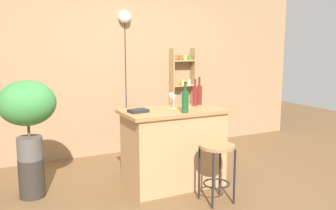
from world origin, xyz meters
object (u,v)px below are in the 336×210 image
Objects in this scene: bottle_soda_blue at (185,101)px; wine_glass_right at (174,99)px; spice_shelf at (183,96)px; wine_glass_center at (183,97)px; cookbook at (138,111)px; plant_stool at (32,178)px; wine_glass_left at (171,97)px; bar_stool at (217,159)px; potted_plant at (27,108)px; bottle_wine_red at (195,96)px; bottle_sauce_amber at (199,94)px; pendant_globe_light at (125,20)px.

bottle_soda_blue reaches higher than wine_glass_right.
spice_shelf is 9.92× the size of wine_glass_center.
cookbook is (-0.48, -0.05, -0.10)m from wine_glass_right.
wine_glass_left is (1.67, -0.15, 0.83)m from plant_stool.
wine_glass_left is 0.78× the size of cookbook.
wine_glass_right is at bearing 102.73° from bar_stool.
bar_stool is 3.87× the size of wine_glass_center.
potted_plant reaches higher than cookbook.
plant_stool is 1.87m from wine_glass_left.
bottle_wine_red is (1.94, -0.27, 0.04)m from potted_plant.
potted_plant is at bearing 150.03° from bar_stool.
potted_plant reaches higher than wine_glass_right.
bottle_wine_red is 0.15m from wine_glass_center.
wine_glass_left is at bearing 82.59° from bottle_soda_blue.
plant_stool is 2.65× the size of wine_glass_left.
bottle_sauce_amber is 1.66× the size of cookbook.
spice_shelf reaches higher than plant_stool.
bottle_wine_red is at bearing -23.73° from wine_glass_left.
cookbook is (-0.53, -0.22, -0.10)m from wine_glass_left.
pendant_globe_light reaches higher than cookbook.
wine_glass_right reaches higher than cookbook.
bottle_soda_blue is 0.54m from cookbook.
plant_stool is 2.66m from pendant_globe_light.
wine_glass_left is at bearing 159.03° from wine_glass_center.
wine_glass_center reaches higher than cookbook.
potted_plant reaches higher than wine_glass_left.
pendant_globe_light is at bearing 95.17° from wine_glass_left.
bottle_wine_red is at bearing -26.74° from wine_glass_center.
wine_glass_right is (1.62, -0.32, 0.83)m from plant_stool.
spice_shelf is at bearing 61.79° from wine_glass_center.
bar_stool is at bearing -102.40° from bottle_wine_red.
plant_stool is 2.22m from bottle_sauce_amber.
potted_plant is at bearing -143.30° from pendant_globe_light.
bottle_sauce_amber is 0.16× the size of pendant_globe_light.
bottle_soda_blue is at bearing -37.20° from cookbook.
spice_shelf reaches higher than bottle_sauce_amber.
spice_shelf is 1.54m from wine_glass_left.
wine_glass_center is (0.04, 0.82, 0.56)m from bar_stool.
bar_stool is 3.87× the size of wine_glass_right.
wine_glass_right is at bearing -1.92° from cookbook.
bottle_soda_blue reaches higher than wine_glass_left.
bar_stool is at bearing -77.27° from wine_glass_right.
pendant_globe_light is at bearing 92.65° from wine_glass_right.
wine_glass_right is (-0.16, 0.71, 0.56)m from bar_stool.
wine_glass_right is (-0.33, -0.05, -0.01)m from bottle_wine_red.
wine_glass_center is (-0.71, -1.32, 0.21)m from spice_shelf.
bar_stool reaches higher than plant_stool.
potted_plant reaches higher than bottle_soda_blue.
bottle_wine_red is 1.58× the size of cookbook.
bar_stool is 3.87× the size of wine_glass_left.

